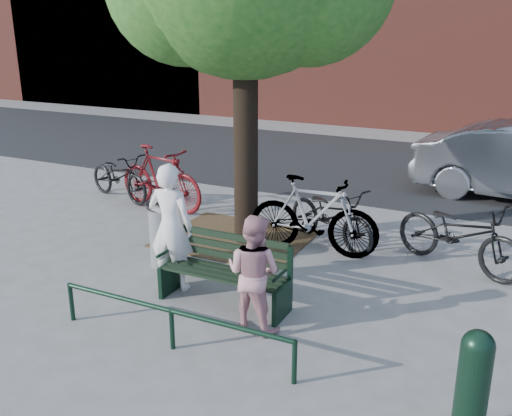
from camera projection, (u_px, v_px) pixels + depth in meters
The scene contains 14 objects.
ground at pixel (224, 304), 7.55m from camera, with size 90.00×90.00×0.00m, color gray.
dirt_pit at pixel (236, 238), 9.85m from camera, with size 2.40×2.00×0.02m, color brown.
road at pixel (384, 167), 14.80m from camera, with size 40.00×7.00×0.01m, color black.
park_bench at pixel (227, 269), 7.47m from camera, with size 1.74×0.54×0.97m.
guard_railing at pixel (171, 317), 6.40m from camera, with size 3.06×0.06×0.51m.
person_left at pixel (171, 227), 7.78m from camera, with size 0.65×0.43×1.79m, color white.
person_right at pixel (253, 273), 6.76m from camera, with size 0.70×0.55×1.45m, color #BD8288.
bollard at pixel (473, 382), 4.96m from camera, with size 0.29×0.29×1.08m.
litter_bin at pixel (164, 234), 8.65m from camera, with size 0.49×0.49×0.99m.
bicycle_a at pixel (119, 176), 11.96m from camera, with size 0.67×1.92×1.01m, color black.
bicycle_b at pixel (160, 178), 11.28m from camera, with size 0.60×2.12×1.27m, color #560C0F.
bicycle_c at pixel (331, 215), 9.49m from camera, with size 0.67×1.93×1.01m, color black.
bicycle_d at pixel (314, 216), 9.06m from camera, with size 0.60×2.12×1.27m, color gray.
bicycle_e at pixel (460, 234), 8.52m from camera, with size 0.73×2.10×1.10m, color black.
Camera 1 is at (3.38, -5.91, 3.54)m, focal length 40.00 mm.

